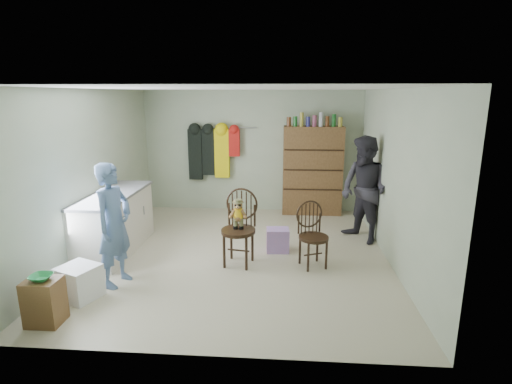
# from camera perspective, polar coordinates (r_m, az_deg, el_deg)

# --- Properties ---
(ground_plane) EXTENTS (5.00, 5.00, 0.00)m
(ground_plane) POSITION_cam_1_polar(r_m,az_deg,el_deg) (6.29, -2.43, -8.83)
(ground_plane) COLOR beige
(ground_plane) RESTS_ON ground
(room_walls) EXTENTS (5.00, 5.00, 5.00)m
(room_walls) POSITION_cam_1_polar(r_m,az_deg,el_deg) (6.39, -2.03, 6.23)
(room_walls) COLOR #B0BA9B
(room_walls) RESTS_ON ground
(counter) EXTENTS (0.64, 1.86, 0.94)m
(counter) POSITION_cam_1_polar(r_m,az_deg,el_deg) (6.63, -19.50, -4.09)
(counter) COLOR silver
(counter) RESTS_ON ground
(stool) EXTENTS (0.36, 0.31, 0.51)m
(stool) POSITION_cam_1_polar(r_m,az_deg,el_deg) (4.99, -27.98, -13.66)
(stool) COLOR brown
(stool) RESTS_ON ground
(bowl) EXTENTS (0.23, 0.23, 0.06)m
(bowl) POSITION_cam_1_polar(r_m,az_deg,el_deg) (4.88, -28.36, -10.69)
(bowl) COLOR #219347
(bowl) RESTS_ON stool
(plastic_tub) EXTENTS (0.55, 0.54, 0.41)m
(plastic_tub) POSITION_cam_1_polar(r_m,az_deg,el_deg) (5.40, -23.93, -11.67)
(plastic_tub) COLOR white
(plastic_tub) RESTS_ON ground
(chair_front) EXTENTS (0.57, 0.57, 1.10)m
(chair_front) POSITION_cam_1_polar(r_m,az_deg,el_deg) (5.76, -2.41, -4.25)
(chair_front) COLOR black
(chair_front) RESTS_ON ground
(chair_far) EXTENTS (0.54, 0.54, 0.94)m
(chair_far) POSITION_cam_1_polar(r_m,az_deg,el_deg) (5.78, 8.01, -5.66)
(chair_far) COLOR black
(chair_far) RESTS_ON ground
(striped_bag) EXTENTS (0.37, 0.30, 0.37)m
(striped_bag) POSITION_cam_1_polar(r_m,az_deg,el_deg) (6.34, 3.11, -6.87)
(striped_bag) COLOR pink
(striped_bag) RESTS_ON ground
(person_left) EXTENTS (0.52, 0.66, 1.61)m
(person_left) POSITION_cam_1_polar(r_m,az_deg,el_deg) (5.40, -19.63, -4.46)
(person_left) COLOR slate
(person_left) RESTS_ON ground
(person_right) EXTENTS (1.04, 1.09, 1.77)m
(person_right) POSITION_cam_1_polar(r_m,az_deg,el_deg) (6.80, 15.21, 0.29)
(person_right) COLOR #2D2B33
(person_right) RESTS_ON ground
(dresser) EXTENTS (1.20, 0.39, 2.08)m
(dresser) POSITION_cam_1_polar(r_m,az_deg,el_deg) (8.22, 8.06, 3.13)
(dresser) COLOR brown
(dresser) RESTS_ON ground
(coat_rack) EXTENTS (1.42, 0.12, 1.09)m
(coat_rack) POSITION_cam_1_polar(r_m,az_deg,el_deg) (8.37, -6.30, 5.69)
(coat_rack) COLOR #99999E
(coat_rack) RESTS_ON ground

